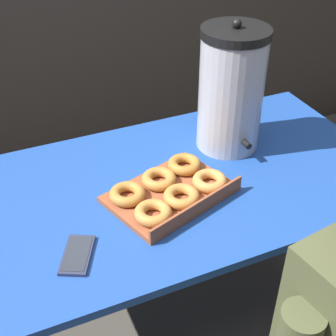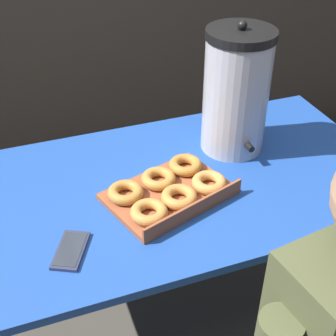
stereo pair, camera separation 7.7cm
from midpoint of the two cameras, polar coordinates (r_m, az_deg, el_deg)
name	(u,v)px [view 1 (the left image)]	position (r m, az deg, el deg)	size (l,w,h in m)	color
ground_plane	(170,319)	(2.02, -0.92, -17.94)	(12.00, 12.00, 0.00)	#4C473F
folding_table	(170,193)	(1.53, -1.16, -3.08)	(1.46, 0.77, 0.71)	#1E479E
donut_box	(170,190)	(1.43, -1.24, -2.75)	(0.43, 0.36, 0.05)	brown
coffee_urn	(231,90)	(1.59, 6.32, 9.41)	(0.22, 0.25, 0.45)	#B7B7BC
cell_phone	(77,255)	(1.29, -12.72, -10.32)	(0.13, 0.16, 0.01)	#2D334C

